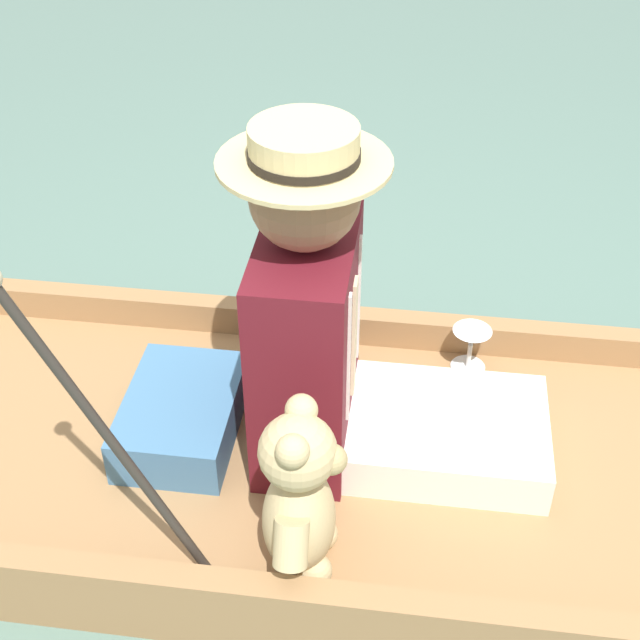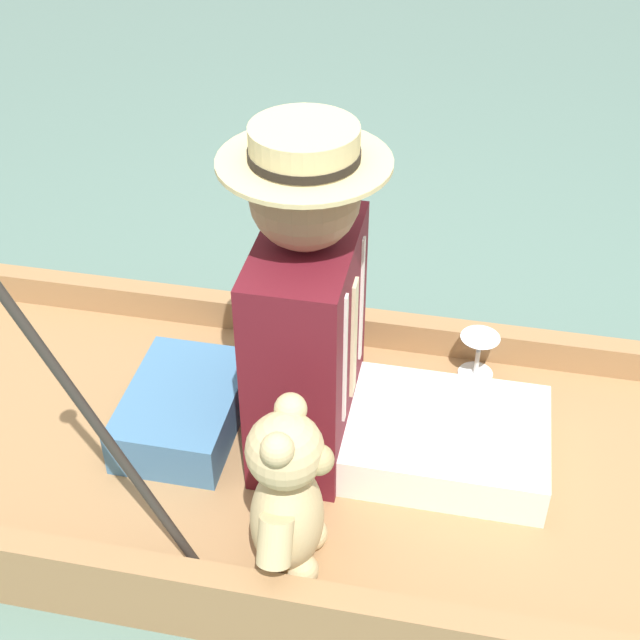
% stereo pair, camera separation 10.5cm
% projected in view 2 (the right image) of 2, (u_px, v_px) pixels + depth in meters
% --- Properties ---
extents(ground_plane, '(16.00, 16.00, 0.00)m').
position_uv_depth(ground_plane, '(342.00, 485.00, 2.21)').
color(ground_plane, slate).
extents(punt_boat, '(0.96, 2.45, 0.19)m').
position_uv_depth(punt_boat, '(342.00, 468.00, 2.17)').
color(punt_boat, '#997047').
rests_on(punt_boat, ground_plane).
extents(seat_cushion, '(0.38, 0.26, 0.12)m').
position_uv_depth(seat_cushion, '(184.00, 409.00, 2.19)').
color(seat_cushion, teal).
rests_on(seat_cushion, punt_boat).
extents(seated_person, '(0.39, 0.75, 0.83)m').
position_uv_depth(seated_person, '(339.00, 338.00, 1.99)').
color(seated_person, white).
rests_on(seated_person, punt_boat).
extents(teddy_bear, '(0.30, 0.17, 0.43)m').
position_uv_depth(teddy_bear, '(288.00, 497.00, 1.79)').
color(teddy_bear, tan).
rests_on(teddy_bear, punt_boat).
extents(wine_glass, '(0.10, 0.10, 0.13)m').
position_uv_depth(wine_glass, '(479.00, 347.00, 2.32)').
color(wine_glass, silver).
rests_on(wine_glass, punt_boat).
extents(walking_cane, '(0.04, 0.35, 0.76)m').
position_uv_depth(walking_cane, '(81.00, 403.00, 1.64)').
color(walking_cane, '#2D2823').
rests_on(walking_cane, punt_boat).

